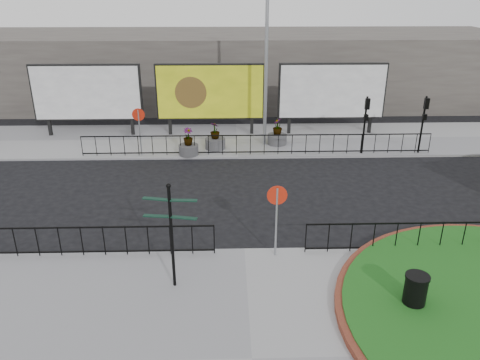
{
  "coord_description": "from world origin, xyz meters",
  "views": [
    {
      "loc": [
        -0.52,
        -13.59,
        8.39
      ],
      "look_at": [
        -0.11,
        1.57,
        1.97
      ],
      "focal_mm": 35.0,
      "sensor_mm": 36.0,
      "label": 1
    }
  ],
  "objects_px": {
    "planter_a": "(188,146)",
    "planter_c": "(277,136)",
    "fingerpost_sign": "(171,226)",
    "litter_bin": "(415,292)",
    "planter_b": "(215,140)",
    "billboard_mid": "(210,92)",
    "lamp_post": "(266,57)"
  },
  "relations": [
    {
      "from": "planter_a",
      "to": "planter_c",
      "type": "distance_m",
      "value": 5.02
    },
    {
      "from": "fingerpost_sign",
      "to": "litter_bin",
      "type": "bearing_deg",
      "value": 1.39
    },
    {
      "from": "litter_bin",
      "to": "planter_b",
      "type": "relative_size",
      "value": 0.75
    },
    {
      "from": "fingerpost_sign",
      "to": "planter_a",
      "type": "xyz_separation_m",
      "value": [
        -0.43,
        11.39,
        -1.51
      ]
    },
    {
      "from": "planter_a",
      "to": "planter_b",
      "type": "bearing_deg",
      "value": 34.49
    },
    {
      "from": "billboard_mid",
      "to": "planter_b",
      "type": "relative_size",
      "value": 4.28
    },
    {
      "from": "litter_bin",
      "to": "lamp_post",
      "type": "bearing_deg",
      "value": 101.84
    },
    {
      "from": "billboard_mid",
      "to": "lamp_post",
      "type": "xyz_separation_m",
      "value": [
        3.01,
        -1.97,
        2.23
      ]
    },
    {
      "from": "planter_a",
      "to": "fingerpost_sign",
      "type": "bearing_deg",
      "value": -87.86
    },
    {
      "from": "litter_bin",
      "to": "billboard_mid",
      "type": "bearing_deg",
      "value": 110.26
    },
    {
      "from": "litter_bin",
      "to": "planter_a",
      "type": "relative_size",
      "value": 0.76
    },
    {
      "from": "lamp_post",
      "to": "planter_c",
      "type": "bearing_deg",
      "value": -0.0
    },
    {
      "from": "planter_c",
      "to": "billboard_mid",
      "type": "bearing_deg",
      "value": 151.95
    },
    {
      "from": "lamp_post",
      "to": "planter_a",
      "type": "bearing_deg",
      "value": -158.54
    },
    {
      "from": "lamp_post",
      "to": "planter_c",
      "type": "height_order",
      "value": "lamp_post"
    },
    {
      "from": "planter_b",
      "to": "litter_bin",
      "type": "bearing_deg",
      "value": -67.29
    },
    {
      "from": "fingerpost_sign",
      "to": "litter_bin",
      "type": "distance_m",
      "value": 6.91
    },
    {
      "from": "litter_bin",
      "to": "planter_c",
      "type": "relative_size",
      "value": 0.75
    },
    {
      "from": "planter_c",
      "to": "fingerpost_sign",
      "type": "bearing_deg",
      "value": -108.46
    },
    {
      "from": "fingerpost_sign",
      "to": "billboard_mid",
      "type": "bearing_deg",
      "value": 99.91
    },
    {
      "from": "lamp_post",
      "to": "planter_b",
      "type": "distance_m",
      "value": 5.08
    },
    {
      "from": "lamp_post",
      "to": "planter_c",
      "type": "relative_size",
      "value": 6.35
    },
    {
      "from": "lamp_post",
      "to": "litter_bin",
      "type": "height_order",
      "value": "lamp_post"
    },
    {
      "from": "fingerpost_sign",
      "to": "planter_c",
      "type": "height_order",
      "value": "fingerpost_sign"
    },
    {
      "from": "planter_b",
      "to": "planter_c",
      "type": "xyz_separation_m",
      "value": [
        3.4,
        0.66,
        0.01
      ]
    },
    {
      "from": "billboard_mid",
      "to": "planter_a",
      "type": "bearing_deg",
      "value": -106.57
    },
    {
      "from": "planter_a",
      "to": "planter_b",
      "type": "relative_size",
      "value": 0.99
    },
    {
      "from": "lamp_post",
      "to": "litter_bin",
      "type": "relative_size",
      "value": 8.51
    },
    {
      "from": "fingerpost_sign",
      "to": "planter_c",
      "type": "distance_m",
      "value": 13.78
    },
    {
      "from": "lamp_post",
      "to": "litter_bin",
      "type": "bearing_deg",
      "value": -78.16
    },
    {
      "from": "fingerpost_sign",
      "to": "planter_b",
      "type": "relative_size",
      "value": 2.27
    },
    {
      "from": "planter_a",
      "to": "planter_c",
      "type": "xyz_separation_m",
      "value": [
        4.76,
        1.6,
        0.0
      ]
    }
  ]
}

